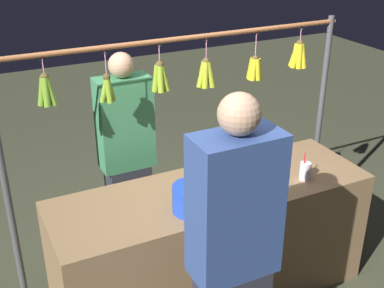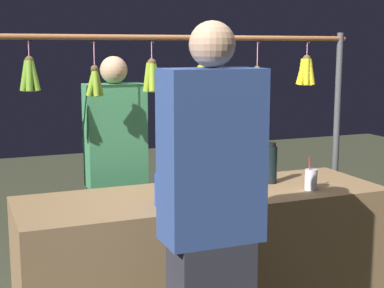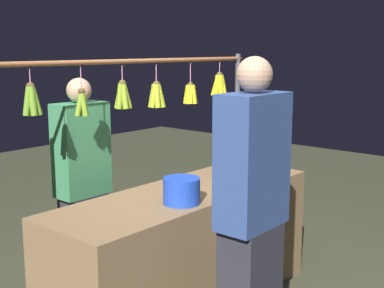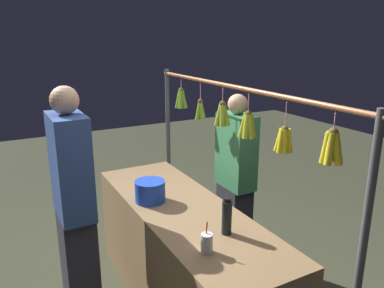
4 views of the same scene
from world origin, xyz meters
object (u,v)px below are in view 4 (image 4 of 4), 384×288
(drink_cup, at_px, (207,243))
(vendor_person, at_px, (235,183))
(water_bottle, at_px, (227,217))
(blue_bucket, at_px, (150,191))
(customer_person, at_px, (75,210))

(drink_cup, distance_m, vendor_person, 1.26)
(water_bottle, distance_m, blue_bucket, 0.73)
(vendor_person, bearing_deg, drink_cup, 137.63)
(water_bottle, bearing_deg, customer_person, 46.80)
(blue_bucket, height_order, vendor_person, vendor_person)
(blue_bucket, height_order, customer_person, customer_person)
(blue_bucket, xyz_separation_m, customer_person, (0.05, 0.56, -0.05))
(water_bottle, distance_m, customer_person, 1.09)
(vendor_person, bearing_deg, water_bottle, 142.03)
(water_bottle, height_order, blue_bucket, water_bottle)
(drink_cup, relative_size, customer_person, 0.11)
(blue_bucket, distance_m, customer_person, 0.56)
(drink_cup, bearing_deg, customer_person, 33.08)
(blue_bucket, bearing_deg, drink_cup, -178.96)
(drink_cup, bearing_deg, water_bottle, -59.71)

